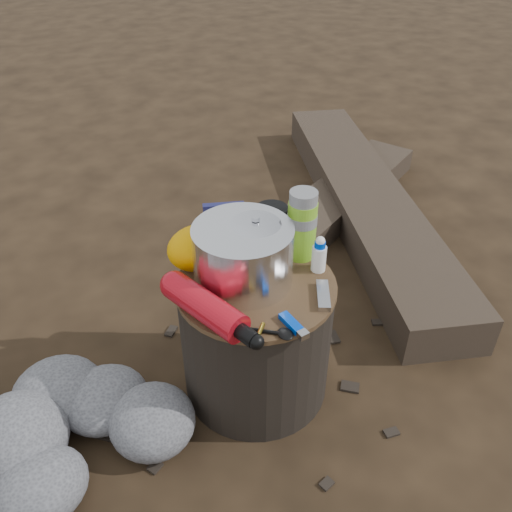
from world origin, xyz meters
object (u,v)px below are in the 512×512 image
fuel_bottle (205,307)px  thermos (302,225)px  camping_pot (256,248)px  travel_mug (272,228)px  log_main (365,200)px  stump (256,337)px

fuel_bottle → thermos: 0.36m
camping_pot → travel_mug: 0.14m
log_main → thermos: thermos is taller
camping_pot → thermos: size_ratio=0.85×
fuel_bottle → thermos: (0.34, 0.10, 0.06)m
travel_mug → fuel_bottle: bearing=-148.3°
thermos → fuel_bottle: bearing=-163.0°
log_main → thermos: (-0.73, -0.56, 0.41)m
stump → log_main: size_ratio=0.24×
camping_pot → thermos: (0.15, 0.01, 0.02)m
camping_pot → travel_mug: bearing=40.6°
travel_mug → log_main: bearing=31.5°
thermos → log_main: bearing=37.2°
travel_mug → stump: bearing=-134.2°
fuel_bottle → thermos: bearing=0.8°
log_main → fuel_bottle: 1.31m
stump → camping_pot: size_ratio=2.49×
stump → travel_mug: bearing=45.8°
camping_pot → thermos: bearing=4.0°
stump → travel_mug: 0.31m
log_main → fuel_bottle: bearing=-126.8°
stump → thermos: 0.35m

